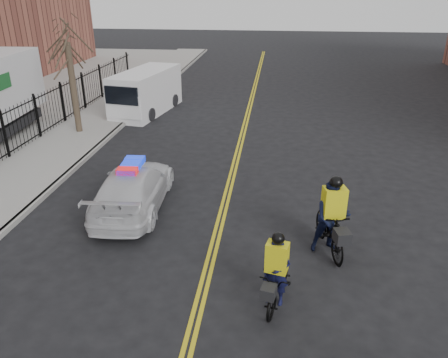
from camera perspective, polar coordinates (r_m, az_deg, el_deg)
name	(u,v)px	position (r m, az deg, el deg)	size (l,w,h in m)	color
ground	(207,275)	(10.87, -2.26, -12.38)	(120.00, 120.00, 0.00)	black
center_line_left	(235,156)	(17.89, 1.46, 3.02)	(0.10, 60.00, 0.01)	gold
center_line_right	(239,156)	(17.87, 1.97, 3.00)	(0.10, 60.00, 0.01)	gold
sidewalk	(62,147)	(19.92, -20.35, 3.94)	(3.00, 60.00, 0.15)	gray
curb	(96,148)	(19.29, -16.36, 3.85)	(0.20, 60.00, 0.15)	gray
iron_fence	(25,125)	(20.37, -24.52, 6.44)	(0.12, 28.00, 2.00)	black
street_tree	(69,57)	(20.90, -19.59, 14.81)	(3.20, 3.20, 4.80)	#3B2F23
police_cruiser	(133,188)	(13.80, -11.76, -1.12)	(2.15, 4.77, 1.52)	silver
cargo_van	(145,93)	(24.24, -10.28, 11.03)	(2.81, 5.58, 2.24)	silver
cyclist_near	(276,279)	(9.77, 6.76, -12.83)	(1.03, 1.90, 1.77)	black
cyclist_far	(332,223)	(11.62, 13.88, -5.54)	(1.10, 2.20, 2.14)	black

